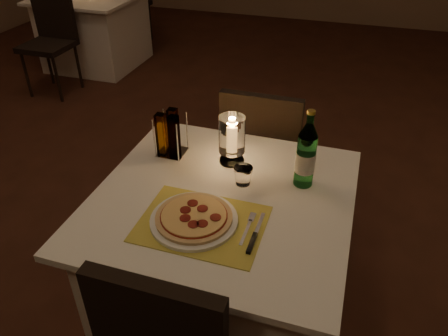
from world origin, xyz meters
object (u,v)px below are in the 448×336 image
(plate, at_px, (194,220))
(water_bottle, at_px, (306,156))
(pizza, at_px, (194,217))
(tumbler, at_px, (243,176))
(neighbor_table_left, at_px, (95,31))
(hurricane_candle, at_px, (232,136))
(chair_far, at_px, (263,147))
(main_table, at_px, (223,261))

(plate, distance_m, water_bottle, 0.51)
(pizza, bearing_deg, tumbler, 70.14)
(plate, relative_size, neighbor_table_left, 0.32)
(water_bottle, relative_size, hurricane_candle, 1.52)
(water_bottle, xyz_separation_m, hurricane_candle, (-0.32, 0.07, -0.01))
(pizza, height_order, tumbler, tumbler)
(chair_far, distance_m, tumbler, 0.65)
(main_table, height_order, water_bottle, water_bottle)
(tumbler, bearing_deg, plate, -109.91)
(chair_far, relative_size, hurricane_candle, 4.13)
(chair_far, height_order, pizza, chair_far)
(pizza, height_order, hurricane_candle, hurricane_candle)
(tumbler, relative_size, water_bottle, 0.23)
(water_bottle, bearing_deg, plate, -133.11)
(tumbler, bearing_deg, main_table, -116.85)
(plate, distance_m, neighbor_table_left, 3.79)
(tumbler, xyz_separation_m, hurricane_candle, (-0.09, 0.14, 0.09))
(plate, bearing_deg, chair_far, 86.80)
(pizza, bearing_deg, plate, 176.80)
(chair_far, relative_size, pizza, 3.21)
(chair_far, bearing_deg, hurricane_candle, -94.67)
(water_bottle, bearing_deg, chair_far, 118.18)
(tumbler, bearing_deg, pizza, -109.86)
(main_table, xyz_separation_m, hurricane_candle, (-0.04, 0.25, 0.49))
(tumbler, height_order, hurricane_candle, hurricane_candle)
(hurricane_candle, xyz_separation_m, neighbor_table_left, (-2.32, 2.55, -0.49))
(water_bottle, xyz_separation_m, neighbor_table_left, (-2.65, 2.62, -0.50))
(plate, bearing_deg, tumbler, 70.09)
(plate, distance_m, pizza, 0.02)
(pizza, bearing_deg, water_bottle, 46.92)
(chair_far, distance_m, water_bottle, 0.69)
(chair_far, xyz_separation_m, neighbor_table_left, (-2.36, 2.09, -0.18))
(pizza, xyz_separation_m, tumbler, (0.10, 0.29, 0.01))
(plate, height_order, neighbor_table_left, plate)
(plate, height_order, hurricane_candle, hurricane_candle)
(chair_far, bearing_deg, plate, -93.20)
(chair_far, height_order, neighbor_table_left, chair_far)
(main_table, relative_size, chair_far, 1.11)
(main_table, relative_size, tumbler, 12.86)
(plate, bearing_deg, neighbor_table_left, 127.78)
(hurricane_candle, bearing_deg, tumbler, -57.40)
(main_table, xyz_separation_m, neighbor_table_left, (-2.36, 2.80, 0.00))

